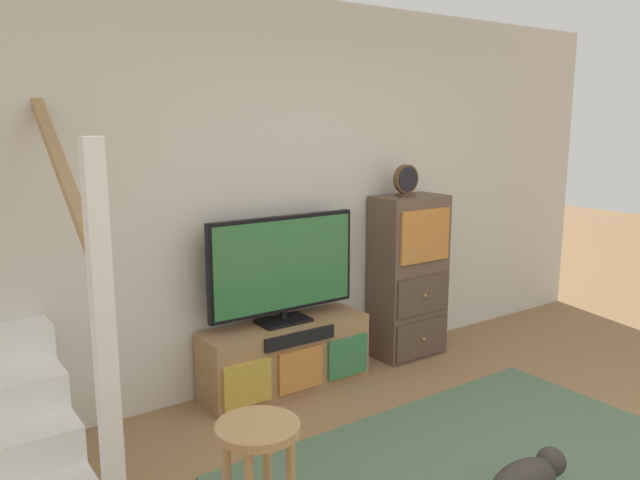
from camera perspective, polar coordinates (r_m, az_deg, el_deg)
back_wall at (r=4.58m, az=-1.86°, el=4.36°), size 6.40×0.12×2.70m
area_rug at (r=3.67m, az=15.54°, el=-20.05°), size 2.60×1.80×0.01m
media_console at (r=4.47m, az=-3.12°, el=-10.52°), size 1.22×0.38×0.48m
television at (r=4.29m, az=-3.38°, el=-2.44°), size 1.12×0.22×0.75m
side_cabinet at (r=5.03m, az=8.07°, el=-3.32°), size 0.58×0.38×1.29m
desk_clock at (r=4.85m, az=7.84°, el=5.39°), size 0.22×0.08×0.25m
bar_stool_near at (r=2.66m, az=-5.63°, el=-19.70°), size 0.34×0.34×0.69m
dog at (r=3.47m, az=18.38°, el=-20.01°), size 0.54×0.21×0.23m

